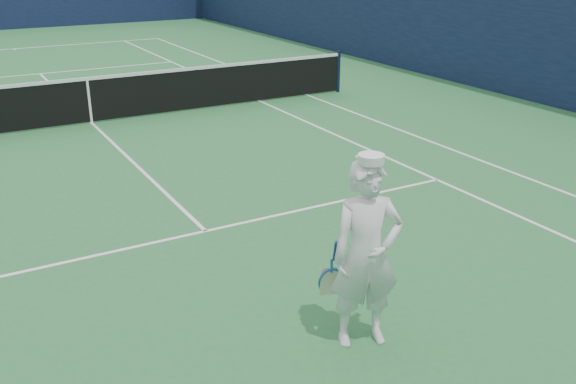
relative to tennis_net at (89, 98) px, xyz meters
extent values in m
plane|color=#286A38|center=(0.00, 0.00, -0.55)|extent=(80.00, 80.00, 0.00)
cube|color=white|center=(0.00, 11.88, -0.55)|extent=(11.03, 0.06, 0.01)
cube|color=white|center=(5.49, 0.00, -0.55)|extent=(0.06, 23.83, 0.01)
cube|color=white|center=(4.12, 0.00, -0.55)|extent=(0.06, 23.77, 0.01)
cube|color=white|center=(0.00, 6.40, -0.55)|extent=(8.23, 0.06, 0.01)
cube|color=white|center=(0.00, -6.40, -0.55)|extent=(8.23, 0.06, 0.01)
cube|color=white|center=(0.00, 0.00, -0.55)|extent=(0.06, 12.80, 0.01)
cube|color=white|center=(0.00, 11.73, -0.55)|extent=(0.06, 0.30, 0.01)
cube|color=#0F1A38|center=(10.00, 0.00, 1.45)|extent=(0.12, 36.12, 4.00)
cylinder|color=#141E4C|center=(6.40, 0.00, -0.02)|extent=(0.09, 0.09, 1.07)
cube|color=black|center=(0.00, 0.00, -0.05)|extent=(12.79, 0.02, 0.92)
cube|color=white|center=(0.00, 0.00, 0.42)|extent=(12.79, 0.04, 0.07)
cube|color=white|center=(0.00, 0.00, -0.08)|extent=(0.05, 0.03, 0.94)
imported|color=white|center=(0.37, -9.53, 0.38)|extent=(0.78, 0.63, 1.87)
cylinder|color=white|center=(0.37, -9.53, 1.33)|extent=(0.24, 0.24, 0.08)
cube|color=white|center=(0.41, -9.40, 1.30)|extent=(0.20, 0.15, 0.02)
cylinder|color=navy|center=(0.13, -9.37, 0.41)|extent=(0.06, 0.10, 0.22)
cube|color=#1B5492|center=(0.13, -9.31, 0.23)|extent=(0.03, 0.03, 0.14)
torus|color=#1B5492|center=(0.17, -9.25, 0.03)|extent=(0.31, 0.18, 0.29)
cube|color=beige|center=(0.17, -9.25, 0.03)|extent=(0.21, 0.07, 0.30)
sphere|color=yellow|center=(0.65, -9.51, 0.47)|extent=(0.07, 0.07, 0.07)
sphere|color=yellow|center=(0.70, -9.50, 0.50)|extent=(0.07, 0.07, 0.07)
camera|label=1|loc=(-2.91, -13.85, 3.12)|focal=40.00mm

